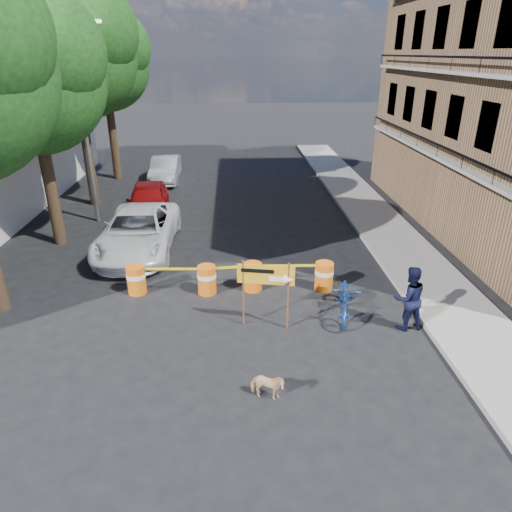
{
  "coord_description": "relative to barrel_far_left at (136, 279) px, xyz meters",
  "views": [
    {
      "loc": [
        -0.06,
        -9.8,
        6.81
      ],
      "look_at": [
        0.58,
        2.46,
        1.3
      ],
      "focal_mm": 32.0,
      "sensor_mm": 36.0,
      "label": 1
    }
  ],
  "objects": [
    {
      "name": "tree_mid_b",
      "position": [
        -3.67,
        9.23,
        6.24
      ],
      "size": [
        5.67,
        5.4,
        9.62
      ],
      "color": "#332316",
      "rests_on": "ground"
    },
    {
      "name": "barrel_far_right",
      "position": [
        5.78,
        -0.06,
        0.0
      ],
      "size": [
        0.58,
        0.58,
        0.9
      ],
      "color": "#D7510C",
      "rests_on": "ground"
    },
    {
      "name": "bicycle",
      "position": [
        6.06,
        -1.66,
        0.59
      ],
      "size": [
        0.98,
        1.26,
        2.13
      ],
      "primitive_type": "imported",
      "rotation": [
        0.0,
        0.0,
        -0.23
      ],
      "color": "#1440A3",
      "rests_on": "ground"
    },
    {
      "name": "sidewalk_east",
      "position": [
        9.27,
        3.23,
        -0.4
      ],
      "size": [
        2.4,
        40.0,
        0.15
      ],
      "primitive_type": "cube",
      "color": "gray",
      "rests_on": "ground"
    },
    {
      "name": "barrel_mid_right",
      "position": [
        3.56,
        0.02,
        0.0
      ],
      "size": [
        0.58,
        0.58,
        0.9
      ],
      "color": "#D7510C",
      "rests_on": "ground"
    },
    {
      "name": "suv_white",
      "position": [
        -0.51,
        3.33,
        0.3
      ],
      "size": [
        2.63,
        5.58,
        1.54
      ],
      "primitive_type": "imported",
      "rotation": [
        0.0,
        0.0,
        -0.01
      ],
      "color": "white",
      "rests_on": "ground"
    },
    {
      "name": "detour_sign",
      "position": [
        4.0,
        -2.13,
        0.95
      ],
      "size": [
        1.48,
        0.45,
        1.93
      ],
      "rotation": [
        0.0,
        0.0,
        -0.19
      ],
      "color": "#592D19",
      "rests_on": "ground"
    },
    {
      "name": "tree_mid_a",
      "position": [
        -3.67,
        4.23,
        5.53
      ],
      "size": [
        5.25,
        5.0,
        8.68
      ],
      "color": "#332316",
      "rests_on": "ground"
    },
    {
      "name": "barrel_far_left",
      "position": [
        0.0,
        0.0,
        0.0
      ],
      "size": [
        0.58,
        0.58,
        0.9
      ],
      "color": "#D7510C",
      "rests_on": "ground"
    },
    {
      "name": "barrel_mid_left",
      "position": [
        2.15,
        -0.11,
        0.0
      ],
      "size": [
        0.58,
        0.58,
        0.9
      ],
      "color": "#D7510C",
      "rests_on": "ground"
    },
    {
      "name": "sedan_silver",
      "position": [
        -0.82,
        13.43,
        0.22
      ],
      "size": [
        1.53,
        4.24,
        1.39
      ],
      "primitive_type": "imported",
      "rotation": [
        0.0,
        0.0,
        0.01
      ],
      "color": "#BABDC2",
      "rests_on": "ground"
    },
    {
      "name": "pedestrian",
      "position": [
        7.57,
        -2.34,
        0.43
      ],
      "size": [
        0.96,
        0.79,
        1.8
      ],
      "primitive_type": "imported",
      "rotation": [
        0.0,
        0.0,
        3.27
      ],
      "color": "black",
      "rests_on": "ground"
    },
    {
      "name": "sedan_red",
      "position": [
        -0.8,
        7.29,
        0.27
      ],
      "size": [
        2.18,
        4.53,
        1.49
      ],
      "primitive_type": "imported",
      "rotation": [
        0.0,
        0.0,
        0.1
      ],
      "color": "maroon",
      "rests_on": "ground"
    },
    {
      "name": "tree_far",
      "position": [
        -3.67,
        14.23,
        5.74
      ],
      "size": [
        5.04,
        4.8,
        8.84
      ],
      "color": "#332316",
      "rests_on": "ground"
    },
    {
      "name": "streetlamp",
      "position": [
        -2.87,
        6.73,
        3.9
      ],
      "size": [
        1.25,
        0.18,
        8.0
      ],
      "color": "gray",
      "rests_on": "ground"
    },
    {
      "name": "ground",
      "position": [
        3.07,
        -2.77,
        -0.47
      ],
      "size": [
        120.0,
        120.0,
        0.0
      ],
      "primitive_type": "plane",
      "color": "black",
      "rests_on": "ground"
    },
    {
      "name": "dog",
      "position": [
        3.64,
        -4.91,
        -0.15
      ],
      "size": [
        0.84,
        0.56,
        0.65
      ],
      "primitive_type": "imported",
      "rotation": [
        0.0,
        0.0,
        1.27
      ],
      "color": "#E8B985",
      "rests_on": "ground"
    }
  ]
}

